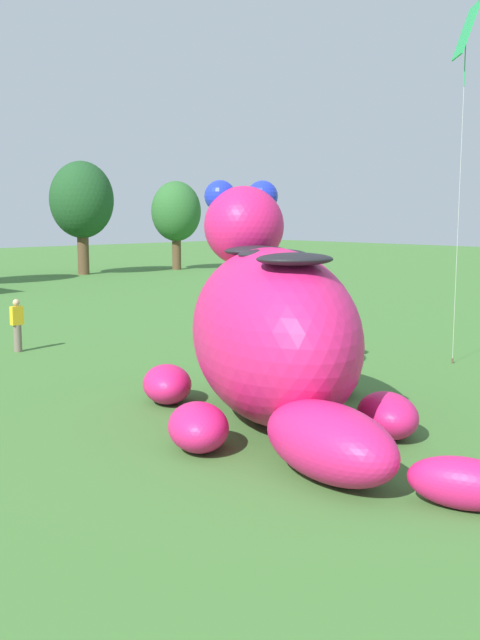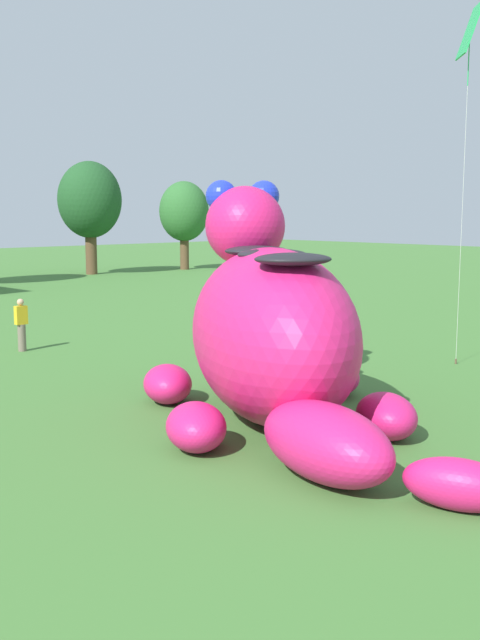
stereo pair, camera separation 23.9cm
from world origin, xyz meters
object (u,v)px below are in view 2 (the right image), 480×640
at_px(spectator_near_inflatable, 21,325).
at_px(tethered_flying_kite, 470,37).
at_px(giant_inflatable_creature, 273,332).
at_px(spectator_mid_field, 245,321).

distance_m(spectator_near_inflatable, tethered_flying_kite, 16.05).
relative_size(giant_inflatable_creature, tethered_flying_kite, 1.00).
height_order(giant_inflatable_creature, spectator_mid_field, giant_inflatable_creature).
bearing_deg(giant_inflatable_creature, spectator_near_inflatable, 91.45).
bearing_deg(spectator_near_inflatable, spectator_mid_field, -35.44).
bearing_deg(spectator_mid_field, giant_inflatable_creature, -129.34).
relative_size(giant_inflatable_creature, spectator_mid_field, 5.97).
distance_m(spectator_near_inflatable, spectator_mid_field, 7.29).
bearing_deg(spectator_mid_field, tethered_flying_kite, -68.29).
bearing_deg(tethered_flying_kite, spectator_near_inflatable, 128.57).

